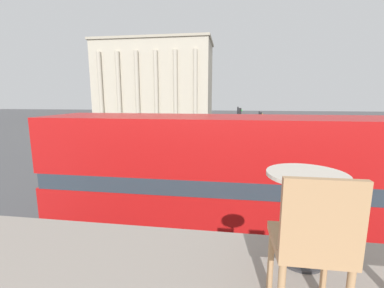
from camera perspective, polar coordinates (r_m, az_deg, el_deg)
double_decker_bus at (r=7.95m, az=7.88°, el=-7.97°), size 10.98×2.64×4.32m
cafe_dining_table at (r=2.21m, az=23.82°, el=-10.77°), size 0.60×0.60×0.73m
cafe_chair_0 at (r=1.65m, az=25.16°, el=-19.01°), size 0.40×0.40×0.91m
plaza_building_left at (r=60.78m, az=-8.24°, el=13.67°), size 25.88×12.79×17.30m
traffic_light_near at (r=13.31m, az=5.44°, el=-0.80°), size 0.42×0.24×3.54m
traffic_light_mid at (r=21.64m, az=10.25°, el=4.30°), size 0.42×0.24×4.15m
traffic_light_far at (r=28.21m, az=14.76°, el=4.63°), size 0.42×0.24×3.48m
car_maroon at (r=29.78m, az=25.05°, el=1.21°), size 4.20×1.93×1.35m
pedestrian_olive at (r=24.57m, az=31.63°, el=-0.50°), size 0.32×0.32×1.64m
pedestrian_grey at (r=21.52m, az=16.62°, el=-0.59°), size 0.32×0.32×1.72m
pedestrian_blue at (r=16.99m, az=16.04°, el=-3.23°), size 0.32×0.32×1.77m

